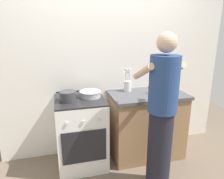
% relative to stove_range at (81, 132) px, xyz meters
% --- Properties ---
extents(ground, '(6.00, 6.00, 0.00)m').
position_rel_stove_range_xyz_m(ground, '(0.35, -0.15, -0.45)').
color(ground, '#6B5B4C').
extents(back_wall, '(3.20, 0.10, 2.50)m').
position_rel_stove_range_xyz_m(back_wall, '(0.55, 0.35, 0.80)').
color(back_wall, silver).
rests_on(back_wall, ground).
extents(countertop, '(1.00, 0.60, 0.90)m').
position_rel_stove_range_xyz_m(countertop, '(0.90, 0.00, 0.00)').
color(countertop, '#99724C').
rests_on(countertop, ground).
extents(stove_range, '(0.60, 0.62, 0.90)m').
position_rel_stove_range_xyz_m(stove_range, '(0.00, 0.00, 0.00)').
color(stove_range, white).
rests_on(stove_range, ground).
extents(pot, '(0.27, 0.20, 0.12)m').
position_rel_stove_range_xyz_m(pot, '(-0.14, -0.04, 0.51)').
color(pot, '#38383D').
rests_on(pot, stove_range).
extents(mixing_bowl, '(0.27, 0.27, 0.08)m').
position_rel_stove_range_xyz_m(mixing_bowl, '(0.14, 0.05, 0.49)').
color(mixing_bowl, '#B7B7BC').
rests_on(mixing_bowl, stove_range).
extents(utensil_crock, '(0.10, 0.10, 0.32)m').
position_rel_stove_range_xyz_m(utensil_crock, '(0.67, 0.18, 0.54)').
color(utensil_crock, silver).
rests_on(utensil_crock, countertop).
extents(spice_bottle, '(0.04, 0.04, 0.10)m').
position_rel_stove_range_xyz_m(spice_bottle, '(0.92, 0.01, 0.50)').
color(spice_bottle, silver).
rests_on(spice_bottle, countertop).
extents(oil_bottle, '(0.07, 0.07, 0.25)m').
position_rel_stove_range_xyz_m(oil_bottle, '(1.12, -0.09, 0.55)').
color(oil_bottle, gold).
rests_on(oil_bottle, countertop).
extents(person, '(0.41, 0.50, 1.70)m').
position_rel_stove_range_xyz_m(person, '(0.78, -0.61, 0.41)').
color(person, black).
rests_on(person, ground).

